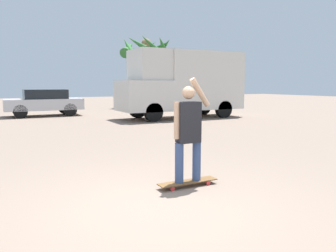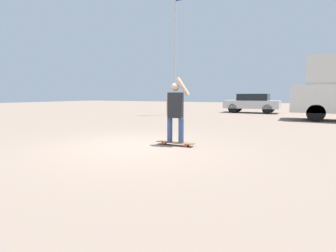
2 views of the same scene
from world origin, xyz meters
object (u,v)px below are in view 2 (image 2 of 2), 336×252
(flagpole, at_px, (176,47))
(person_skateboarder, at_px, (175,109))
(skateboard, at_px, (175,143))
(parked_car_silver, at_px, (252,103))

(flagpole, bearing_deg, person_skateboarder, -64.01)
(skateboard, height_order, parked_car_silver, parked_car_silver)
(skateboard, relative_size, flagpole, 0.13)
(parked_car_silver, distance_m, flagpole, 7.22)
(person_skateboarder, distance_m, parked_car_silver, 14.03)
(flagpole, bearing_deg, parked_car_silver, 50.68)
(skateboard, height_order, flagpole, flagpole)
(parked_car_silver, bearing_deg, skateboard, -87.88)
(skateboard, distance_m, flagpole, 11.09)
(person_skateboarder, height_order, parked_car_silver, person_skateboarder)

